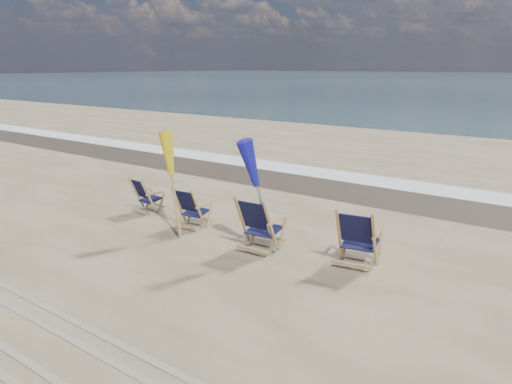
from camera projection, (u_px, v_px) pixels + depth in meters
surf_foam at (377, 181)px, 15.05m from camera, size 200.00×1.40×0.01m
wet_sand_strip at (355, 191)px, 13.89m from camera, size 200.00×2.60×0.00m
tire_tracks at (24, 335)px, 6.44m from camera, size 80.00×1.30×0.01m
beach_chair_0 at (148, 197)px, 11.48m from camera, size 0.63×0.70×0.89m
beach_chair_1 at (198, 210)px, 10.38m from camera, size 0.64×0.71×0.93m
beach_chair_2 at (270, 228)px, 8.98m from camera, size 0.76×0.84×1.10m
beach_chair_3 at (374, 241)px, 8.33m from camera, size 0.82×0.89×1.08m
umbrella_yellow at (172, 158)px, 9.80m from camera, size 0.30×0.30×2.14m
umbrella_blue at (262, 166)px, 8.76m from camera, size 0.30×0.30×2.21m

